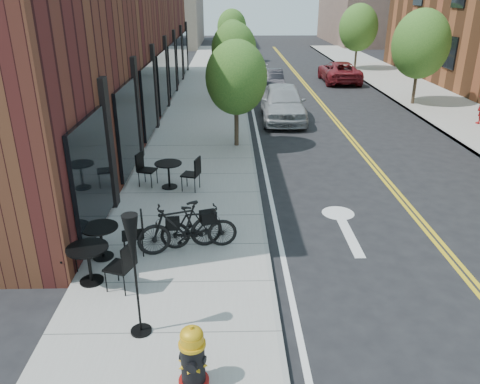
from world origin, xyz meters
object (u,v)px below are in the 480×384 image
object	(u,v)px
parked_car_b	(271,81)
parked_car_far	(339,72)
bistro_set_a	(89,259)
fire_hydrant	(193,357)
bistro_set_b	(101,237)
parked_car_c	(253,68)
bistro_set_c	(169,171)
parked_car_a	(283,102)
bicycle_right	(199,227)
bicycle_left	(180,227)
patio_umbrella	(133,251)

from	to	relation	value
parked_car_b	parked_car_far	bearing A→B (deg)	34.11
bistro_set_a	parked_car_far	bearing A→B (deg)	86.95
bistro_set_a	fire_hydrant	bearing A→B (deg)	-30.22
bistro_set_b	parked_car_b	size ratio (longest dim) A/B	0.46
parked_car_b	parked_car_c	bearing A→B (deg)	98.39
bistro_set_b	bistro_set_c	world-z (taller)	bistro_set_c
parked_car_a	parked_car_b	size ratio (longest dim) A/B	1.22
bicycle_right	parked_car_a	bearing A→B (deg)	-20.58
bistro_set_b	bistro_set_c	size ratio (longest dim) A/B	0.97
fire_hydrant	parked_car_far	xyz separation A→B (m)	(7.71, 25.64, 0.06)
bistro_set_c	parked_car_b	xyz separation A→B (m)	(4.21, 14.89, 0.03)
bistro_set_a	parked_car_b	size ratio (longest dim) A/B	0.48
bicycle_left	parked_car_far	bearing A→B (deg)	140.32
bistro_set_c	patio_umbrella	size ratio (longest dim) A/B	0.86
bistro_set_b	parked_car_a	bearing A→B (deg)	54.45
bistro_set_a	parked_car_far	world-z (taller)	parked_car_far
parked_car_b	parked_car_far	world-z (taller)	parked_car_far
parked_car_a	parked_car_far	size ratio (longest dim) A/B	0.99
bicycle_left	parked_car_b	bearing A→B (deg)	150.31
bistro_set_b	parked_car_far	bearing A→B (deg)	53.19
fire_hydrant	bistro_set_a	world-z (taller)	fire_hydrant
patio_umbrella	fire_hydrant	bearing A→B (deg)	-49.94
bistro_set_a	parked_car_a	world-z (taller)	parked_car_a
fire_hydrant	bistro_set_a	bearing A→B (deg)	145.13
bicycle_left	parked_car_b	size ratio (longest dim) A/B	0.49
bicycle_left	fire_hydrant	bearing A→B (deg)	-11.06
parked_car_b	fire_hydrant	bearing A→B (deg)	-97.89
fire_hydrant	bistro_set_a	distance (m)	3.45
parked_car_c	bistro_set_c	bearing A→B (deg)	-103.41
patio_umbrella	bistro_set_b	bearing A→B (deg)	116.73
bistro_set_b	parked_car_far	xyz separation A→B (m)	(9.90, 22.05, 0.07)
bistro_set_c	parked_car_c	xyz separation A→B (m)	(3.43, 19.96, 0.06)
bicycle_left	bicycle_right	bearing A→B (deg)	87.94
bistro_set_c	bicycle_right	bearing A→B (deg)	-56.64
bicycle_left	parked_car_far	distance (m)	23.29
parked_car_a	bicycle_left	bearing A→B (deg)	-104.92
bistro_set_a	patio_umbrella	bearing A→B (deg)	-30.64
bicycle_left	patio_umbrella	bearing A→B (deg)	-27.99
fire_hydrant	bicycle_left	size ratio (longest dim) A/B	0.54
bicycle_right	bistro_set_b	xyz separation A→B (m)	(-2.05, -0.38, -0.03)
bistro_set_c	fire_hydrant	bearing A→B (deg)	-64.29
fire_hydrant	parked_car_b	size ratio (longest dim) A/B	0.26
bistro_set_a	bistro_set_b	xyz separation A→B (m)	(0.00, 0.93, -0.02)
bistro_set_b	bicycle_right	bearing A→B (deg)	-2.19
parked_car_a	bistro_set_c	bearing A→B (deg)	-115.41
patio_umbrella	bistro_set_c	bearing A→B (deg)	92.34
parked_car_a	parked_car_b	xyz separation A→B (m)	(0.01, 6.59, -0.17)
bistro_set_c	parked_car_far	distance (m)	20.21
bistro_set_a	bicycle_right	bearing A→B (deg)	52.80
bistro_set_c	bicycle_left	bearing A→B (deg)	-62.88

